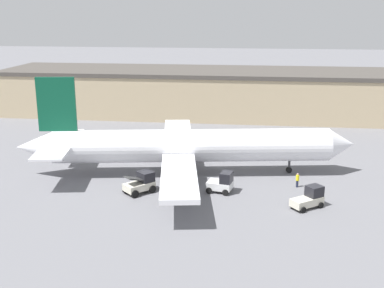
# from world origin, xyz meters

# --- Properties ---
(ground_plane) EXTENTS (400.00, 400.00, 0.00)m
(ground_plane) POSITION_xyz_m (0.00, 0.00, 0.00)
(ground_plane) COLOR slate
(terminal_building) EXTENTS (93.11, 17.00, 8.32)m
(terminal_building) POSITION_xyz_m (7.07, 34.75, 4.17)
(terminal_building) COLOR tan
(terminal_building) RESTS_ON ground_plane
(airplane) EXTENTS (39.88, 31.81, 11.66)m
(airplane) POSITION_xyz_m (-0.95, -0.15, 3.44)
(airplane) COLOR white
(airplane) RESTS_ON ground_plane
(ground_crew_worker) EXTENTS (0.36, 0.36, 1.62)m
(ground_crew_worker) POSITION_xyz_m (12.11, -3.02, 0.86)
(ground_crew_worker) COLOR #1E2338
(ground_crew_worker) RESTS_ON ground_plane
(baggage_tug) EXTENTS (3.53, 3.20, 2.14)m
(baggage_tug) POSITION_xyz_m (12.80, -8.64, 0.97)
(baggage_tug) COLOR beige
(baggage_tug) RESTS_ON ground_plane
(belt_loader_truck) EXTENTS (3.56, 3.61, 2.22)m
(belt_loader_truck) POSITION_xyz_m (-4.65, -6.76, 1.07)
(belt_loader_truck) COLOR beige
(belt_loader_truck) RESTS_ON ground_plane
(pushback_tug) EXTENTS (2.93, 2.58, 2.28)m
(pushback_tug) POSITION_xyz_m (3.93, -5.50, 1.03)
(pushback_tug) COLOR silver
(pushback_tug) RESTS_ON ground_plane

